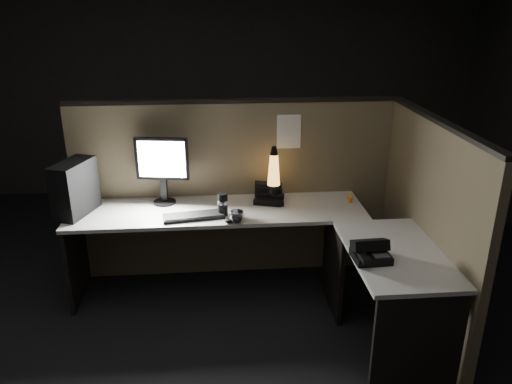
{
  "coord_description": "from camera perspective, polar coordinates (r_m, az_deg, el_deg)",
  "views": [
    {
      "loc": [
        -0.16,
        -3.0,
        2.27
      ],
      "look_at": [
        0.13,
        0.35,
        0.96
      ],
      "focal_mm": 35.0,
      "sensor_mm": 36.0,
      "label": 1
    }
  ],
  "objects": [
    {
      "name": "keyboard",
      "position": [
        3.78,
        -7.12,
        -2.76
      ],
      "size": [
        0.47,
        0.21,
        0.02
      ],
      "primitive_type": "cube",
      "rotation": [
        0.0,
        0.0,
        0.14
      ],
      "color": "black",
      "rests_on": "desk"
    },
    {
      "name": "floor",
      "position": [
        3.77,
        -1.57,
        -15.81
      ],
      "size": [
        6.0,
        6.0,
        0.0
      ],
      "primitive_type": "plane",
      "color": "black",
      "rests_on": "ground"
    },
    {
      "name": "partition_right",
      "position": [
        3.76,
        18.91,
        -3.81
      ],
      "size": [
        0.06,
        1.66,
        1.5
      ],
      "primitive_type": "cube",
      "color": "brown",
      "rests_on": "ground"
    },
    {
      "name": "figurine",
      "position": [
        4.09,
        10.73,
        -0.6
      ],
      "size": [
        0.05,
        0.05,
        0.05
      ],
      "primitive_type": "sphere",
      "color": "orange",
      "rests_on": "desk"
    },
    {
      "name": "room_shell",
      "position": [
        3.08,
        -1.88,
        9.04
      ],
      "size": [
        6.0,
        6.0,
        6.0
      ],
      "color": "silver",
      "rests_on": "ground"
    },
    {
      "name": "desk",
      "position": [
        3.68,
        0.9,
        -6.06
      ],
      "size": [
        2.6,
        1.6,
        0.73
      ],
      "color": "beige",
      "rests_on": "ground"
    },
    {
      "name": "organizer",
      "position": [
        4.04,
        1.49,
        -0.57
      ],
      "size": [
        0.27,
        0.25,
        0.17
      ],
      "rotation": [
        0.0,
        0.0,
        -0.29
      ],
      "color": "black",
      "rests_on": "desk"
    },
    {
      "name": "pc_tower",
      "position": [
        4.0,
        -20.01,
        0.41
      ],
      "size": [
        0.3,
        0.43,
        0.41
      ],
      "primitive_type": "cube",
      "rotation": [
        0.0,
        0.0,
        -0.34
      ],
      "color": "black",
      "rests_on": "desk"
    },
    {
      "name": "monitor",
      "position": [
        3.99,
        -10.67,
        3.15
      ],
      "size": [
        0.42,
        0.18,
        0.54
      ],
      "rotation": [
        0.0,
        0.0,
        -0.16
      ],
      "color": "black",
      "rests_on": "desk"
    },
    {
      "name": "lava_lamp",
      "position": [
        3.99,
        2.03,
        1.48
      ],
      "size": [
        0.12,
        0.12,
        0.46
      ],
      "color": "black",
      "rests_on": "desk"
    },
    {
      "name": "steel_mug",
      "position": [
        3.67,
        -2.22,
        -2.86
      ],
      "size": [
        0.13,
        0.13,
        0.09
      ],
      "primitive_type": "imported",
      "rotation": [
        0.0,
        0.0,
        -0.13
      ],
      "color": "silver",
      "rests_on": "desk"
    },
    {
      "name": "partition_back",
      "position": [
        4.22,
        -2.44,
        0.11
      ],
      "size": [
        2.66,
        0.06,
        1.5
      ],
      "primitive_type": "cube",
      "color": "brown",
      "rests_on": "ground"
    },
    {
      "name": "mouse",
      "position": [
        3.68,
        -2.97,
        -3.27
      ],
      "size": [
        0.1,
        0.09,
        0.03
      ],
      "primitive_type": "ellipsoid",
      "rotation": [
        0.0,
        0.0,
        0.34
      ],
      "color": "black",
      "rests_on": "desk"
    },
    {
      "name": "clip_lamp",
      "position": [
        4.07,
        2.23,
        1.07
      ],
      "size": [
        0.04,
        0.18,
        0.23
      ],
      "color": "white",
      "rests_on": "desk"
    },
    {
      "name": "pinned_paper",
      "position": [
        4.07,
        3.77,
        6.9
      ],
      "size": [
        0.2,
        0.0,
        0.28
      ],
      "primitive_type": "cube",
      "color": "white",
      "rests_on": "partition_back"
    },
    {
      "name": "desk_phone",
      "position": [
        3.24,
        12.89,
        -6.65
      ],
      "size": [
        0.23,
        0.24,
        0.14
      ],
      "rotation": [
        0.0,
        0.0,
        0.05
      ],
      "color": "black",
      "rests_on": "desk"
    },
    {
      "name": "travel_mug",
      "position": [
        3.77,
        -3.81,
        -1.42
      ],
      "size": [
        0.08,
        0.08,
        0.18
      ],
      "primitive_type": "cylinder",
      "color": "black",
      "rests_on": "desk"
    }
  ]
}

